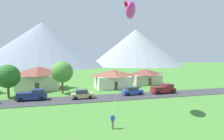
# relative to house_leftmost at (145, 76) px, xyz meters

# --- Properties ---
(road_strip) EXTENTS (160.00, 6.10, 0.08)m
(road_strip) POSITION_rel_house_leftmost_xyz_m (-18.00, -14.76, -2.23)
(road_strip) COLOR #38383D
(road_strip) RESTS_ON ground
(mountain_west_ridge) EXTENTS (92.98, 92.98, 34.04)m
(mountain_west_ridge) POSITION_rel_house_leftmost_xyz_m (-36.60, 102.24, 14.75)
(mountain_west_ridge) COLOR gray
(mountain_west_ridge) RESTS_ON ground
(mountain_far_east_ridge) EXTENTS (80.89, 80.89, 31.75)m
(mountain_far_east_ridge) POSITION_rel_house_leftmost_xyz_m (40.47, 104.09, 13.60)
(mountain_far_east_ridge) COLOR #8E939E
(mountain_far_east_ridge) RESTS_ON ground
(house_leftmost) EXTENTS (8.52, 6.71, 4.38)m
(house_leftmost) POSITION_rel_house_leftmost_xyz_m (0.00, 0.00, 0.00)
(house_leftmost) COLOR beige
(house_leftmost) RESTS_ON ground
(house_left_center) EXTENTS (10.38, 8.41, 5.57)m
(house_left_center) POSITION_rel_house_leftmost_xyz_m (-28.91, -0.67, 0.61)
(house_left_center) COLOR beige
(house_left_center) RESTS_ON ground
(house_rightmost) EXTENTS (9.05, 7.20, 4.73)m
(house_rightmost) POSITION_rel_house_leftmost_xyz_m (-10.91, -3.93, 0.18)
(house_rightmost) COLOR silver
(house_rightmost) RESTS_ON ground
(tree_near_left) EXTENTS (4.59, 4.59, 6.48)m
(tree_near_left) POSITION_rel_house_leftmost_xyz_m (-33.58, -9.30, 1.90)
(tree_near_left) COLOR brown
(tree_near_left) RESTS_ON ground
(tree_left_of_center) EXTENTS (4.61, 4.61, 7.03)m
(tree_left_of_center) POSITION_rel_house_leftmost_xyz_m (-23.35, -8.21, 2.43)
(tree_left_of_center) COLOR brown
(tree_left_of_center) RESTS_ON ground
(parked_car_tan_mid_west) EXTENTS (4.21, 2.11, 1.68)m
(parked_car_tan_mid_west) POSITION_rel_house_leftmost_xyz_m (-19.81, -14.28, -1.40)
(parked_car_tan_mid_west) COLOR tan
(parked_car_tan_mid_west) RESTS_ON road_strip
(parked_car_blue_mid_east) EXTENTS (4.21, 2.10, 1.68)m
(parked_car_blue_mid_east) POSITION_rel_house_leftmost_xyz_m (-9.39, -13.62, -1.40)
(parked_car_blue_mid_east) COLOR #2847A8
(parked_car_blue_mid_east) RESTS_ON road_strip
(pickup_truck_maroon_west_side) EXTENTS (5.23, 2.39, 1.99)m
(pickup_truck_maroon_west_side) POSITION_rel_house_leftmost_xyz_m (-2.19, -13.89, -1.21)
(pickup_truck_maroon_west_side) COLOR maroon
(pickup_truck_maroon_west_side) RESTS_ON road_strip
(pickup_truck_navy_east_side) EXTENTS (5.27, 2.46, 1.99)m
(pickup_truck_navy_east_side) POSITION_rel_house_leftmost_xyz_m (-28.65, -13.27, -1.21)
(pickup_truck_navy_east_side) COLOR navy
(pickup_truck_navy_east_side) RESTS_ON road_strip
(kite_flyer_with_kite) EXTENTS (5.60, 6.55, 15.37)m
(kite_flyer_with_kite) POSITION_rel_house_leftmost_xyz_m (-14.55, -25.58, 11.83)
(kite_flyer_with_kite) COLOR #70604C
(kite_flyer_with_kite) RESTS_ON ground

